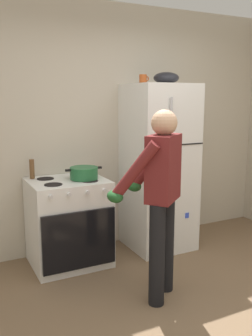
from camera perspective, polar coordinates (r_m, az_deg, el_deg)
The scene contains 9 objects.
ground at distance 3.06m, azimuth 12.71°, elevation -23.11°, with size 8.00×8.00×0.00m, color brown.
kitchen_wall_back at distance 4.24m, azimuth -3.44°, elevation 6.13°, with size 6.00×0.10×2.70m, color beige.
refrigerator at distance 4.19m, azimuth 4.99°, elevation 0.08°, with size 0.68×0.72×1.84m.
stove_range at distance 3.87m, azimuth -8.76°, elevation -8.26°, with size 0.76×0.67×0.89m.
person_cook at distance 3.07m, azimuth 5.12°, elevation -3.24°, with size 0.64×0.67×1.60m.
red_pot at distance 3.75m, azimuth -6.47°, elevation -0.76°, with size 0.38×0.28×0.12m.
coffee_mug at distance 4.07m, azimuth 2.65°, elevation 13.46°, with size 0.11×0.08×0.10m.
pepper_mill at distance 3.85m, azimuth -14.20°, elevation -0.15°, with size 0.05×0.05×0.19m, color brown.
mixing_bowl at distance 4.16m, azimuth 6.18°, elevation 13.55°, with size 0.28×0.28×0.12m, color black.
Camera 1 is at (-1.66, -1.93, 1.69)m, focal length 39.80 mm.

